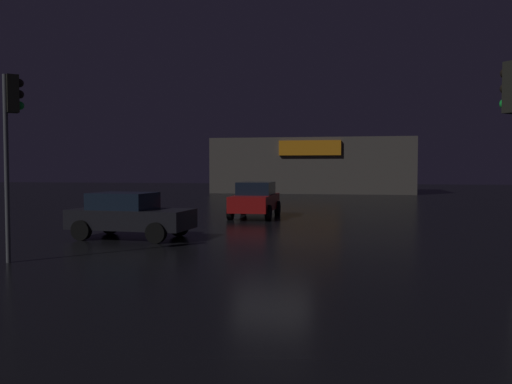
{
  "coord_description": "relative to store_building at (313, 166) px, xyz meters",
  "views": [
    {
      "loc": [
        2.54,
        -16.57,
        2.25
      ],
      "look_at": [
        -1.58,
        5.87,
        1.22
      ],
      "focal_mm": 37.14,
      "sensor_mm": 36.0,
      "label": 1
    }
  ],
  "objects": [
    {
      "name": "car_near",
      "position": [
        -3.36,
        -34.09,
        -1.72
      ],
      "size": [
        3.97,
        2.19,
        1.46
      ],
      "color": "black",
      "rests_on": "ground"
    },
    {
      "name": "traffic_signal_main",
      "position": [
        -4.27,
        -38.68,
        0.92
      ],
      "size": [
        0.42,
        0.42,
        4.45
      ],
      "color": "#595B60",
      "rests_on": "ground"
    },
    {
      "name": "car_far",
      "position": [
        -0.7,
        -26.25,
        -1.65
      ],
      "size": [
        1.89,
        4.16,
        1.61
      ],
      "color": "#A51414",
      "rests_on": "ground"
    },
    {
      "name": "store_building",
      "position": [
        0.0,
        0.0,
        0.0
      ],
      "size": [
        17.96,
        8.58,
        4.94
      ],
      "color": "#4C4742",
      "rests_on": "ground"
    },
    {
      "name": "ground_plane",
      "position": [
        1.15,
        -33.42,
        -2.47
      ],
      "size": [
        120.0,
        120.0,
        0.0
      ],
      "primitive_type": "plane",
      "color": "black"
    }
  ]
}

